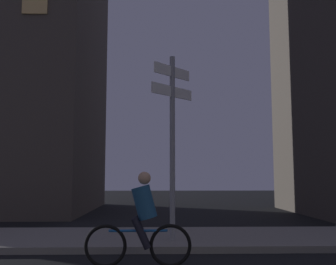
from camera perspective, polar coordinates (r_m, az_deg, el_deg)
name	(u,v)px	position (r m, az deg, el deg)	size (l,w,h in m)	color
sidewalk_kerb	(215,238)	(9.69, 6.84, -15.00)	(40.00, 3.04, 0.14)	gray
signpost	(172,131)	(8.86, 0.64, 0.20)	(0.96, 0.96, 4.13)	gray
cyclist	(141,222)	(6.88, -3.91, -12.90)	(1.82, 0.32, 1.61)	black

